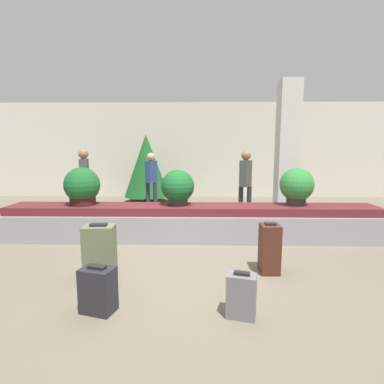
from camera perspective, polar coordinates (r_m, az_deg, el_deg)
ground_plane at (r=4.38m, az=-0.37°, el=-14.15°), size 18.00×18.00×0.00m
back_wall at (r=10.35m, az=0.55°, el=7.94°), size 18.00×0.06×3.20m
carousel at (r=5.60m, az=-0.00°, el=-5.85°), size 7.05×0.83×0.63m
pillar at (r=7.32m, az=17.66°, el=7.37°), size 0.46×0.46×3.20m
suitcase_0 at (r=3.37m, az=-17.46°, el=-17.34°), size 0.38×0.31×0.50m
suitcase_1 at (r=4.06m, az=-17.15°, el=-11.00°), size 0.40×0.30×0.74m
suitcase_2 at (r=3.19m, az=9.39°, el=-18.88°), size 0.32×0.25×0.47m
suitcase_3 at (r=4.23m, az=14.55°, el=-10.39°), size 0.26×0.28×0.69m
potted_plant_0 at (r=5.91m, az=-20.20°, el=0.95°), size 0.65×0.65×0.70m
potted_plant_1 at (r=5.54m, az=-2.74°, el=0.87°), size 0.61×0.61×0.66m
potted_plant_2 at (r=5.86m, az=19.31°, el=1.07°), size 0.62×0.62×0.69m
traveler_0 at (r=8.24m, az=-7.79°, el=2.96°), size 0.31×0.37×1.55m
traveler_1 at (r=7.55m, az=-19.78°, el=2.63°), size 0.31×0.35×1.65m
traveler_2 at (r=7.21m, az=10.15°, el=2.53°), size 0.33×0.37×1.62m
decorated_tree at (r=9.46m, az=-8.67°, el=5.01°), size 1.40×1.40×2.10m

